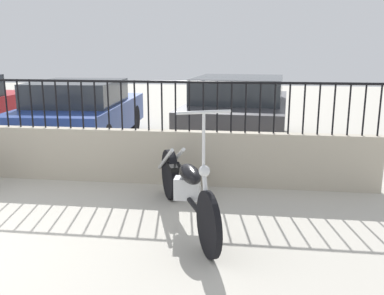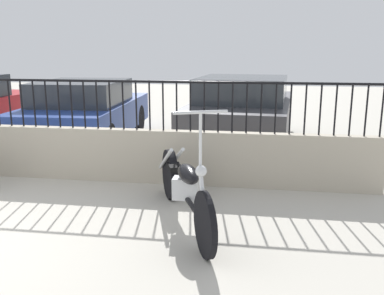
# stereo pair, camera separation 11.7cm
# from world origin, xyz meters

# --- Properties ---
(low_wall) EXTENTS (10.60, 0.18, 0.78)m
(low_wall) POSITION_xyz_m (0.00, 2.75, 0.39)
(low_wall) COLOR #B2A893
(low_wall) RESTS_ON ground_plane
(fence_railing) EXTENTS (10.60, 0.04, 0.71)m
(fence_railing) POSITION_xyz_m (0.00, 2.75, 1.27)
(fence_railing) COLOR black
(fence_railing) RESTS_ON low_wall
(motorcycle_black) EXTENTS (1.06, 2.24, 1.38)m
(motorcycle_black) POSITION_xyz_m (2.77, 1.44, 0.41)
(motorcycle_black) COLOR black
(motorcycle_black) RESTS_ON ground_plane
(car_blue) EXTENTS (1.99, 4.09, 1.30)m
(car_blue) POSITION_xyz_m (0.09, 5.11, 0.66)
(car_blue) COLOR black
(car_blue) RESTS_ON ground_plane
(car_dark_grey) EXTENTS (2.16, 4.16, 1.39)m
(car_dark_grey) POSITION_xyz_m (3.28, 5.43, 0.70)
(car_dark_grey) COLOR black
(car_dark_grey) RESTS_ON ground_plane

